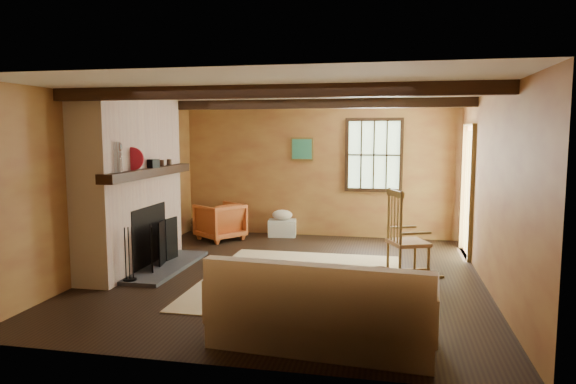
% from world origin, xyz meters
% --- Properties ---
extents(ground, '(5.50, 5.50, 0.00)m').
position_xyz_m(ground, '(0.00, 0.00, 0.00)').
color(ground, black).
rests_on(ground, ground).
extents(room_envelope, '(5.02, 5.52, 2.44)m').
position_xyz_m(room_envelope, '(0.22, 0.26, 1.63)').
color(room_envelope, '#A87E3B').
rests_on(room_envelope, ground).
extents(fireplace, '(1.02, 2.30, 2.40)m').
position_xyz_m(fireplace, '(-2.23, -0.00, 1.10)').
color(fireplace, '#9B573C').
rests_on(fireplace, ground).
extents(rug, '(2.50, 3.00, 0.01)m').
position_xyz_m(rug, '(0.20, -0.20, 0.00)').
color(rug, '#C8B985').
rests_on(rug, ground).
extents(rocking_chair, '(0.95, 0.73, 1.16)m').
position_xyz_m(rocking_chair, '(1.52, 0.28, 0.49)').
color(rocking_chair, '#A3754F').
rests_on(rocking_chair, ground).
extents(sofa, '(2.06, 1.04, 0.81)m').
position_xyz_m(sofa, '(0.75, -2.14, 0.29)').
color(sofa, white).
rests_on(sofa, ground).
extents(firewood_pile, '(0.74, 0.14, 0.27)m').
position_xyz_m(firewood_pile, '(-2.06, 2.60, 0.14)').
color(firewood_pile, brown).
rests_on(firewood_pile, ground).
extents(laundry_basket, '(0.55, 0.45, 0.30)m').
position_xyz_m(laundry_basket, '(-0.64, 2.55, 0.15)').
color(laundry_basket, silver).
rests_on(laundry_basket, ground).
extents(basket_pillow, '(0.44, 0.39, 0.19)m').
position_xyz_m(basket_pillow, '(-0.64, 2.55, 0.39)').
color(basket_pillow, white).
rests_on(basket_pillow, laundry_basket).
extents(armchair, '(1.00, 0.99, 0.66)m').
position_xyz_m(armchair, '(-1.65, 2.01, 0.33)').
color(armchair, '#BF6026').
rests_on(armchair, ground).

